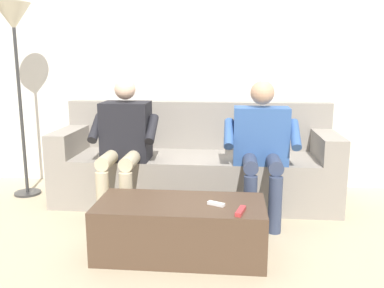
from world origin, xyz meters
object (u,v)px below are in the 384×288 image
at_px(coffee_table, 181,228).
at_px(remote_red, 241,211).
at_px(remote_white, 216,204).
at_px(person_left_seated, 261,143).
at_px(floor_lamp, 14,31).
at_px(person_right_seated, 124,138).
at_px(couch, 195,167).

distance_m(coffee_table, remote_red, 0.45).
xyz_separation_m(remote_red, remote_white, (0.15, -0.12, -0.00)).
distance_m(coffee_table, person_left_seated, 1.00).
height_order(coffee_table, remote_red, remote_red).
bearing_deg(coffee_table, floor_lamp, -34.16).
bearing_deg(remote_red, person_right_seated, -119.84).
xyz_separation_m(person_right_seated, floor_lamp, (1.03, -0.33, 0.87)).
xyz_separation_m(couch, coffee_table, (0.00, 1.09, -0.12)).
distance_m(couch, person_right_seated, 0.72).
relative_size(couch, floor_lamp, 1.41).
height_order(couch, coffee_table, couch).
bearing_deg(floor_lamp, coffee_table, 145.84).
height_order(person_right_seated, remote_white, person_right_seated).
bearing_deg(person_left_seated, coffee_table, 52.33).
bearing_deg(person_left_seated, floor_lamp, -9.64).
bearing_deg(remote_white, floor_lamp, -5.12).
relative_size(person_left_seated, person_right_seated, 0.99).
height_order(person_right_seated, floor_lamp, floor_lamp).
xyz_separation_m(person_left_seated, remote_white, (0.32, 0.74, -0.25)).
relative_size(person_left_seated, remote_white, 9.75).
bearing_deg(remote_red, couch, -148.79).
relative_size(remote_red, remote_white, 1.32).
bearing_deg(coffee_table, remote_white, 172.20).
xyz_separation_m(person_right_seated, remote_white, (-0.78, 0.78, -0.25)).
xyz_separation_m(remote_red, floor_lamp, (1.96, -1.23, 1.12)).
bearing_deg(remote_red, remote_white, -114.08).
distance_m(couch, person_left_seated, 0.74).
relative_size(couch, remote_white, 21.88).
bearing_deg(coffee_table, person_left_seated, -127.67).
xyz_separation_m(coffee_table, person_right_seated, (0.55, -0.75, 0.44)).
distance_m(couch, coffee_table, 1.10).
xyz_separation_m(coffee_table, person_left_seated, (-0.55, -0.71, 0.43)).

